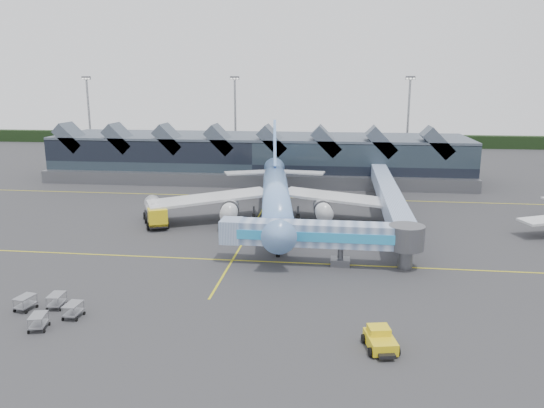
# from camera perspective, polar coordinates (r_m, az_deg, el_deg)

# --- Properties ---
(ground) EXTENTS (260.00, 260.00, 0.00)m
(ground) POSITION_cam_1_polar(r_m,az_deg,el_deg) (72.52, -3.04, -3.99)
(ground) COLOR #2C2C2E
(ground) RESTS_ON ground
(taxi_stripes) EXTENTS (120.00, 60.00, 0.01)m
(taxi_stripes) POSITION_cam_1_polar(r_m,az_deg,el_deg) (81.99, -1.82, -1.95)
(taxi_stripes) COLOR gold
(taxi_stripes) RESTS_ON ground
(tree_line_far) EXTENTS (260.00, 4.00, 4.00)m
(tree_line_far) POSITION_cam_1_polar(r_m,az_deg,el_deg) (179.67, 3.15, 6.95)
(tree_line_far) COLOR black
(tree_line_far) RESTS_ON ground
(terminal) EXTENTS (90.00, 22.25, 12.52)m
(terminal) POSITION_cam_1_polar(r_m,az_deg,el_deg) (118.01, -1.46, 5.12)
(terminal) COLOR black
(terminal) RESTS_ON ground
(light_masts) EXTENTS (132.40, 42.56, 22.45)m
(light_masts) POSITION_cam_1_polar(r_m,az_deg,el_deg) (131.57, 11.00, 9.05)
(light_masts) COLOR gray
(light_masts) RESTS_ON ground
(main_airliner) EXTENTS (39.74, 46.07, 14.80)m
(main_airliner) POSITION_cam_1_polar(r_m,az_deg,el_deg) (81.75, 0.43, 1.15)
(main_airliner) COLOR #769EEF
(main_airliner) RESTS_ON ground
(jet_bridge) EXTENTS (23.85, 4.11, 5.27)m
(jet_bridge) POSITION_cam_1_polar(r_m,az_deg,el_deg) (62.56, 6.47, -3.41)
(jet_bridge) COLOR #657EA8
(jet_bridge) RESTS_ON ground
(fuel_truck) EXTENTS (6.58, 10.42, 3.60)m
(fuel_truck) POSITION_cam_1_polar(r_m,az_deg,el_deg) (82.79, -12.47, -0.67)
(fuel_truck) COLOR black
(fuel_truck) RESTS_ON ground
(pushback_tug) EXTENTS (3.01, 4.13, 1.70)m
(pushback_tug) POSITION_cam_1_polar(r_m,az_deg,el_deg) (45.33, 11.56, -14.15)
(pushback_tug) COLOR yellow
(pushback_tug) RESTS_ON ground
(baggage_carts) EXTENTS (6.89, 6.63, 1.38)m
(baggage_carts) POSITION_cam_1_polar(r_m,az_deg,el_deg) (54.18, -22.90, -10.27)
(baggage_carts) COLOR gray
(baggage_carts) RESTS_ON ground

